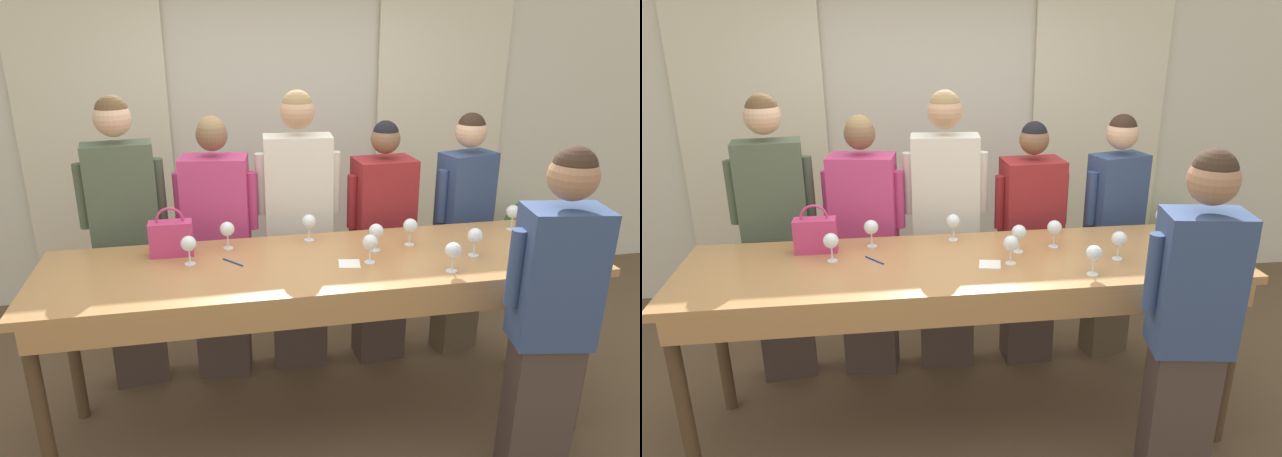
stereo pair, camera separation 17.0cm
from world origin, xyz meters
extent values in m
plane|color=brown|center=(0.00, 0.00, 0.00)|extent=(18.00, 18.00, 0.00)
cube|color=silver|center=(0.00, 1.99, 1.40)|extent=(12.00, 0.06, 2.80)
cube|color=#EFE5C6|center=(-1.42, 1.93, 1.34)|extent=(1.14, 0.03, 2.69)
cube|color=#EFE5C6|center=(1.42, 1.93, 1.34)|extent=(1.14, 0.03, 2.69)
cube|color=#B27F4C|center=(0.00, 0.00, 1.03)|extent=(2.97, 0.82, 0.04)
cube|color=#B27F4C|center=(0.00, -0.39, 0.95)|extent=(2.85, 0.03, 0.12)
cylinder|color=#4C3823|center=(-1.41, -0.33, 0.50)|extent=(0.07, 0.07, 1.01)
cylinder|color=#4C3823|center=(1.41, -0.33, 0.50)|extent=(0.07, 0.07, 1.01)
cylinder|color=#4C3823|center=(-1.41, 0.33, 0.50)|extent=(0.07, 0.07, 1.01)
cylinder|color=#4C3823|center=(1.41, 0.33, 0.50)|extent=(0.07, 0.07, 1.01)
cylinder|color=black|center=(1.03, -0.35, 1.16)|extent=(0.07, 0.07, 0.22)
cone|color=black|center=(1.03, -0.35, 1.29)|extent=(0.07, 0.07, 0.04)
cylinder|color=black|center=(1.03, -0.35, 1.35)|extent=(0.03, 0.03, 0.09)
cylinder|color=beige|center=(1.03, -0.35, 1.15)|extent=(0.08, 0.08, 0.09)
cube|color=#C63870|center=(-0.79, 0.23, 1.14)|extent=(0.23, 0.10, 0.19)
torus|color=#C63870|center=(-0.79, 0.23, 1.25)|extent=(0.15, 0.01, 0.15)
cylinder|color=white|center=(0.62, -0.27, 1.05)|extent=(0.06, 0.06, 0.00)
cylinder|color=white|center=(0.62, -0.27, 1.09)|extent=(0.01, 0.01, 0.08)
sphere|color=white|center=(0.62, -0.27, 1.17)|extent=(0.08, 0.08, 0.08)
cylinder|color=white|center=(0.24, -0.08, 1.05)|extent=(0.06, 0.06, 0.00)
cylinder|color=white|center=(0.24, -0.08, 1.09)|extent=(0.01, 0.01, 0.08)
sphere|color=white|center=(0.24, -0.08, 1.17)|extent=(0.08, 0.08, 0.08)
cylinder|color=white|center=(-0.70, 0.08, 1.05)|extent=(0.06, 0.06, 0.00)
cylinder|color=white|center=(-0.70, 0.08, 1.09)|extent=(0.01, 0.01, 0.08)
sphere|color=white|center=(-0.70, 0.08, 1.17)|extent=(0.08, 0.08, 0.08)
cylinder|color=white|center=(0.82, -0.09, 1.05)|extent=(0.06, 0.06, 0.00)
cylinder|color=white|center=(0.82, -0.09, 1.09)|extent=(0.01, 0.01, 0.08)
sphere|color=white|center=(0.82, -0.09, 1.17)|extent=(0.08, 0.08, 0.08)
sphere|color=maroon|center=(0.82, -0.09, 1.16)|extent=(0.05, 0.05, 0.05)
cylinder|color=white|center=(-0.02, 0.30, 1.05)|extent=(0.06, 0.06, 0.00)
cylinder|color=white|center=(-0.02, 0.30, 1.09)|extent=(0.01, 0.01, 0.08)
sphere|color=white|center=(-0.02, 0.30, 1.17)|extent=(0.08, 0.08, 0.08)
cylinder|color=white|center=(0.53, 0.12, 1.05)|extent=(0.06, 0.06, 0.00)
cylinder|color=white|center=(0.53, 0.12, 1.09)|extent=(0.01, 0.01, 0.08)
sphere|color=white|center=(0.53, 0.12, 1.17)|extent=(0.08, 0.08, 0.08)
cylinder|color=white|center=(-0.49, 0.26, 1.05)|extent=(0.06, 0.06, 0.00)
cylinder|color=white|center=(-0.49, 0.26, 1.09)|extent=(0.01, 0.01, 0.08)
sphere|color=white|center=(-0.49, 0.26, 1.17)|extent=(0.08, 0.08, 0.08)
cylinder|color=white|center=(0.31, 0.07, 1.05)|extent=(0.06, 0.06, 0.00)
cylinder|color=white|center=(0.31, 0.07, 1.09)|extent=(0.01, 0.01, 0.08)
sphere|color=white|center=(0.31, 0.07, 1.17)|extent=(0.08, 0.08, 0.08)
sphere|color=maroon|center=(0.31, 0.07, 1.16)|extent=(0.05, 0.05, 0.05)
cylinder|color=white|center=(1.22, 0.24, 1.05)|extent=(0.06, 0.06, 0.00)
cylinder|color=white|center=(1.22, 0.24, 1.09)|extent=(0.01, 0.01, 0.08)
sphere|color=white|center=(1.22, 0.24, 1.17)|extent=(0.08, 0.08, 0.08)
cube|color=white|center=(0.13, -0.08, 1.05)|extent=(0.13, 0.13, 0.00)
cylinder|color=#193399|center=(-0.47, 0.05, 1.05)|extent=(0.10, 0.12, 0.01)
cube|color=#473833|center=(-1.09, 0.66, 0.44)|extent=(0.35, 0.21, 0.89)
cube|color=#4C5B47|center=(-1.09, 0.66, 1.24)|extent=(0.42, 0.25, 0.70)
sphere|color=#DBAD89|center=(-1.09, 0.66, 1.73)|extent=(0.21, 0.21, 0.21)
sphere|color=brown|center=(-1.09, 0.66, 1.77)|extent=(0.19, 0.19, 0.19)
cylinder|color=#4C5B47|center=(-0.87, 0.69, 1.29)|extent=(0.08, 0.08, 0.39)
cylinder|color=#4C5B47|center=(-1.30, 0.63, 1.29)|extent=(0.08, 0.08, 0.39)
cube|color=#473833|center=(-0.54, 0.66, 0.42)|extent=(0.37, 0.25, 0.83)
cube|color=#C63D7A|center=(-0.54, 0.66, 1.16)|extent=(0.43, 0.30, 0.66)
sphere|color=brown|center=(-0.54, 0.66, 1.62)|extent=(0.19, 0.19, 0.19)
sphere|color=#93754C|center=(-0.54, 0.66, 1.65)|extent=(0.17, 0.17, 0.17)
cylinder|color=#C63D7A|center=(-0.32, 0.63, 1.21)|extent=(0.08, 0.08, 0.36)
cylinder|color=#C63D7A|center=(-0.76, 0.70, 1.21)|extent=(0.08, 0.08, 0.36)
cube|color=#473833|center=(-0.03, 0.66, 0.45)|extent=(0.37, 0.20, 0.89)
cube|color=silver|center=(-0.03, 0.66, 1.24)|extent=(0.43, 0.24, 0.71)
sphere|color=tan|center=(-0.03, 0.66, 1.74)|extent=(0.21, 0.21, 0.21)
sphere|color=#93754C|center=(-0.03, 0.66, 1.78)|extent=(0.19, 0.19, 0.19)
cylinder|color=silver|center=(0.20, 0.64, 1.30)|extent=(0.08, 0.08, 0.39)
cylinder|color=silver|center=(-0.26, 0.68, 1.30)|extent=(0.08, 0.08, 0.39)
cube|color=#473833|center=(0.53, 0.66, 0.40)|extent=(0.34, 0.25, 0.80)
cube|color=maroon|center=(0.53, 0.66, 1.11)|extent=(0.39, 0.29, 0.63)
sphere|color=brown|center=(0.53, 0.66, 1.56)|extent=(0.19, 0.19, 0.19)
sphere|color=black|center=(0.53, 0.66, 1.59)|extent=(0.17, 0.17, 0.17)
cylinder|color=maroon|center=(0.74, 0.68, 1.16)|extent=(0.07, 0.07, 0.35)
cylinder|color=maroon|center=(0.32, 0.65, 1.16)|extent=(0.07, 0.07, 0.35)
cube|color=brown|center=(1.11, 0.66, 0.40)|extent=(0.33, 0.25, 0.81)
cube|color=#334775|center=(1.11, 0.66, 1.12)|extent=(0.39, 0.29, 0.64)
sphere|color=#DBAD89|center=(1.11, 0.66, 1.58)|extent=(0.20, 0.20, 0.20)
sphere|color=#332319|center=(1.11, 0.66, 1.61)|extent=(0.18, 0.18, 0.18)
cylinder|color=#334775|center=(1.30, 0.71, 1.17)|extent=(0.09, 0.09, 0.35)
cylinder|color=#334775|center=(0.92, 0.61, 1.17)|extent=(0.09, 0.09, 0.35)
cube|color=#473833|center=(0.95, -0.65, 0.42)|extent=(0.33, 0.24, 0.83)
cube|color=#334775|center=(0.95, -0.65, 1.16)|extent=(0.39, 0.28, 0.66)
sphere|color=#9E7051|center=(0.95, -0.65, 1.63)|extent=(0.21, 0.21, 0.21)
sphere|color=#332319|center=(0.95, -0.65, 1.67)|extent=(0.19, 0.19, 0.19)
cylinder|color=#334775|center=(0.76, -0.62, 1.21)|extent=(0.08, 0.08, 0.36)
cylinder|color=#334775|center=(1.15, -0.68, 1.21)|extent=(0.08, 0.08, 0.36)
cylinder|color=#935B3D|center=(2.16, 1.58, 0.11)|extent=(0.29, 0.29, 0.23)
ellipsoid|color=#38753D|center=(2.16, 1.58, 0.48)|extent=(0.40, 0.40, 0.57)
camera|label=1|loc=(-0.55, -2.75, 2.25)|focal=32.00mm
camera|label=2|loc=(-0.39, -2.77, 2.25)|focal=32.00mm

